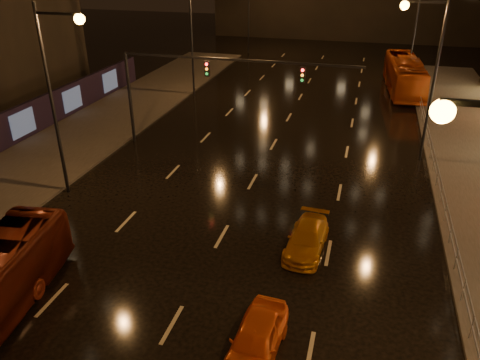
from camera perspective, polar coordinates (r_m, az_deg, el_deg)
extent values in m
plane|color=black|center=(30.81, 3.36, 3.02)|extent=(140.00, 140.00, 0.00)
cube|color=#38332D|center=(32.16, -22.98, 2.05)|extent=(7.00, 70.00, 0.15)
cylinder|color=black|center=(32.96, -13.26, 9.67)|extent=(0.22, 0.22, 6.20)
cube|color=black|center=(29.40, -0.26, 14.42)|extent=(15.20, 0.14, 0.14)
cube|color=black|center=(30.13, -4.02, 13.39)|extent=(0.32, 0.18, 0.95)
cube|color=black|center=(28.75, 7.64, 12.59)|extent=(0.32, 0.18, 0.95)
sphere|color=#FF1E19|center=(29.96, -4.11, 13.90)|extent=(0.18, 0.18, 0.18)
sphere|color=#FEA732|center=(10.22, 23.47, 7.71)|extent=(0.50, 0.50, 0.50)
cylinder|color=#99999E|center=(53.14, 20.32, 12.26)|extent=(0.04, 0.04, 1.00)
cube|color=#99999E|center=(28.33, 23.07, 1.10)|extent=(0.05, 56.00, 0.05)
cube|color=#99999E|center=(28.49, 22.93, 0.37)|extent=(0.05, 56.00, 0.05)
imported|color=#AA3F11|center=(47.43, 19.37, 12.00)|extent=(3.57, 11.48, 3.15)
imported|color=#DC5114|center=(16.25, 1.97, -18.90)|extent=(1.77, 3.93, 1.31)
imported|color=#BA6C11|center=(21.25, 8.15, -7.11)|extent=(1.81, 3.98, 1.13)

